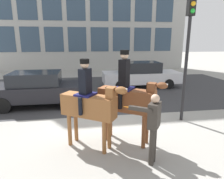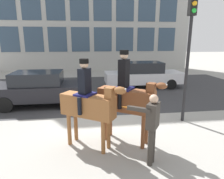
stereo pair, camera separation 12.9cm
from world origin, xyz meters
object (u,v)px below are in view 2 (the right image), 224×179
mounted_horse_companion (127,98)px  street_car_far_lane (143,74)px  traffic_light (190,39)px  pedestrian_bystander (152,124)px  street_car_near_lane (40,88)px  mounted_horse_lead (89,103)px

mounted_horse_companion → street_car_far_lane: (2.40, 6.70, -0.53)m
mounted_horse_companion → traffic_light: 3.11m
street_car_far_lane → pedestrian_bystander: bearing=-104.6°
mounted_horse_companion → pedestrian_bystander: 1.22m
traffic_light → street_car_near_lane: bearing=155.3°
mounted_horse_lead → street_car_near_lane: (-2.10, 3.95, -0.47)m
street_car_near_lane → street_car_far_lane: size_ratio=0.87×
pedestrian_bystander → traffic_light: traffic_light is taller
pedestrian_bystander → street_car_near_lane: pedestrian_bystander is taller
mounted_horse_lead → street_car_far_lane: mounted_horse_lead is taller
mounted_horse_companion → street_car_near_lane: bearing=163.7°
street_car_far_lane → traffic_light: 5.84m
pedestrian_bystander → street_car_far_lane: bearing=-70.2°
mounted_horse_lead → street_car_far_lane: (3.46, 6.85, -0.46)m
mounted_horse_lead → street_car_near_lane: 4.50m
mounted_horse_companion → street_car_near_lane: size_ratio=0.63×
street_car_near_lane → street_car_far_lane: 6.27m
mounted_horse_companion → traffic_light: (2.36, 1.26, 1.58)m
traffic_light → pedestrian_bystander: bearing=-130.1°
mounted_horse_companion → pedestrian_bystander: mounted_horse_companion is taller
street_car_near_lane → mounted_horse_lead: bearing=-62.0°
pedestrian_bystander → traffic_light: 3.65m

